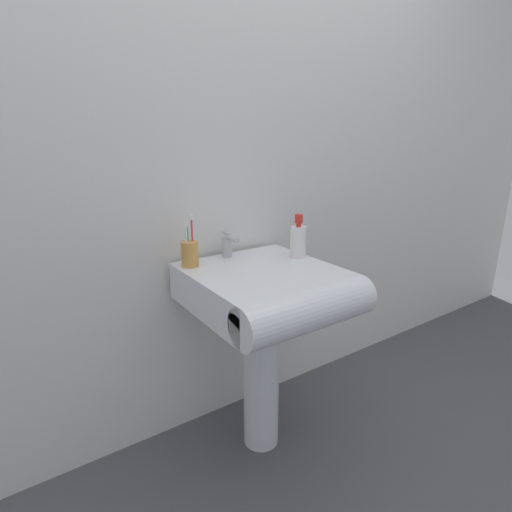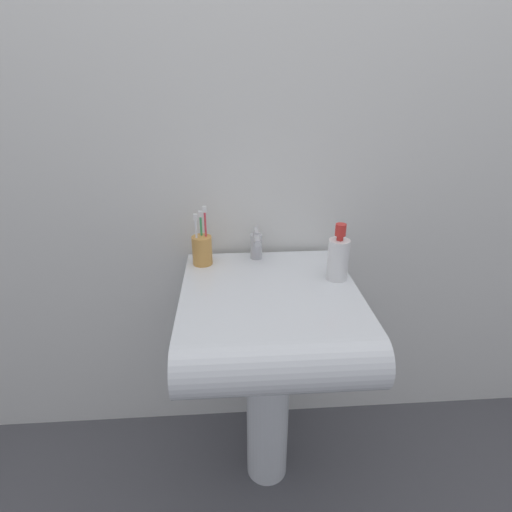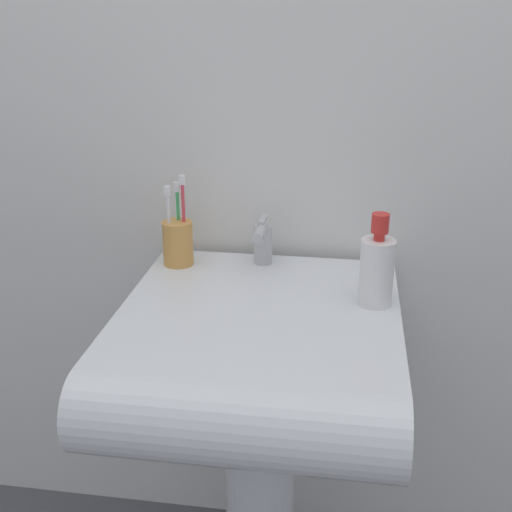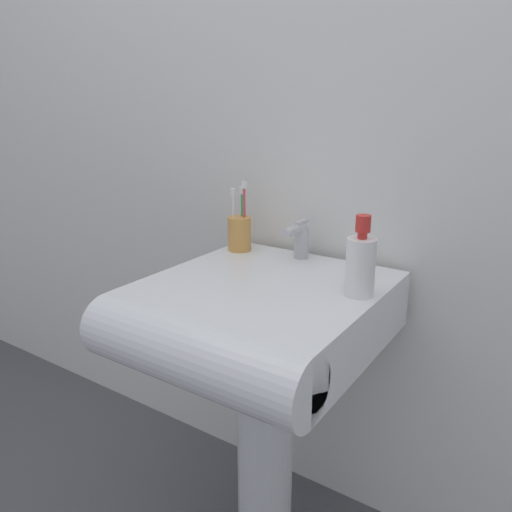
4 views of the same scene
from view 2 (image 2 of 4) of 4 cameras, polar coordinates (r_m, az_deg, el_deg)
ground_plane at (r=1.69m, az=1.54°, el=-28.03°), size 6.00×6.00×0.00m
wall_back at (r=1.34m, az=0.84°, el=18.53°), size 5.00×0.05×2.40m
sink_pedestal at (r=1.45m, az=1.68°, el=-20.44°), size 0.14×0.14×0.63m
sink_basin at (r=1.17m, az=2.18°, el=-8.87°), size 0.52×0.59×0.14m
faucet at (r=1.33m, az=0.06°, el=1.68°), size 0.04×0.11×0.10m
toothbrush_cup at (r=1.32m, az=-7.71°, el=0.96°), size 0.06×0.06×0.20m
soap_bottle at (r=1.22m, az=11.65°, el=-0.22°), size 0.06×0.06×0.18m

